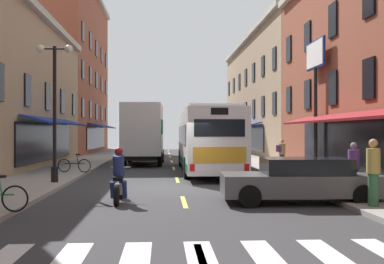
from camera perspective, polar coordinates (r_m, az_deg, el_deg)
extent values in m
cube|color=#333335|center=(17.65, -1.52, -7.07)|extent=(34.80, 80.00, 0.10)
cube|color=#DBCC4C|center=(7.82, 1.30, -15.67)|extent=(0.14, 2.40, 0.01)
cube|color=#DBCC4C|center=(14.17, -0.99, -8.58)|extent=(0.14, 2.40, 0.01)
cube|color=#DBCC4C|center=(20.62, -1.83, -5.90)|extent=(0.14, 2.40, 0.01)
cube|color=#DBCC4C|center=(27.09, -2.27, -4.49)|extent=(0.14, 2.40, 0.01)
cube|color=#DBCC4C|center=(33.57, -2.54, -3.63)|extent=(0.14, 2.40, 0.01)
cube|color=#DBCC4C|center=(40.06, -2.72, -3.05)|extent=(0.14, 2.40, 0.01)
cube|color=#DBCC4C|center=(46.55, -2.85, -2.63)|extent=(0.14, 2.40, 0.01)
cube|color=#DBCC4C|center=(53.05, -2.94, -2.31)|extent=(0.14, 2.40, 0.01)
cube|color=silver|center=(7.94, -15.33, -15.42)|extent=(0.50, 2.80, 0.01)
cube|color=silver|center=(7.81, -7.08, -15.70)|extent=(0.50, 2.80, 0.01)
cube|color=silver|center=(7.82, 1.30, -15.67)|extent=(0.50, 2.80, 0.01)
cube|color=silver|center=(7.99, 9.48, -15.34)|extent=(0.50, 2.80, 0.01)
cube|color=silver|center=(8.30, 17.16, -14.75)|extent=(0.50, 2.80, 0.01)
cube|color=gray|center=(18.39, -20.35, -6.41)|extent=(3.00, 80.00, 0.14)
cube|color=gray|center=(18.80, 16.87, -6.27)|extent=(3.00, 80.00, 0.14)
cube|color=#B2AD9E|center=(29.05, -17.24, 13.06)|extent=(0.44, 19.40, 0.40)
cube|color=black|center=(28.31, -17.36, -1.17)|extent=(0.10, 12.00, 2.10)
cube|color=navy|center=(28.16, -15.95, 1.27)|extent=(1.38, 11.20, 0.44)
cube|color=black|center=(24.53, -19.58, 4.85)|extent=(0.10, 1.00, 1.60)
cube|color=black|center=(28.39, -17.36, 4.19)|extent=(0.10, 1.00, 1.60)
cube|color=black|center=(32.28, -15.67, 3.68)|extent=(0.10, 1.00, 1.60)
cube|color=black|center=(36.19, -14.35, 3.28)|extent=(0.10, 1.00, 1.60)
cube|color=brown|center=(49.08, -16.40, 7.11)|extent=(8.00, 19.90, 16.42)
cube|color=black|center=(47.98, -11.69, -0.70)|extent=(0.10, 12.00, 2.10)
cube|color=navy|center=(47.88, -10.85, 0.73)|extent=(1.38, 11.20, 0.44)
cube|color=black|center=(40.12, -13.29, 2.95)|extent=(0.10, 1.00, 1.60)
cube|color=black|center=(44.07, -12.41, 2.68)|extent=(0.10, 1.00, 1.60)
cube|color=black|center=(48.02, -11.69, 2.46)|extent=(0.10, 1.00, 1.60)
cube|color=black|center=(51.98, -11.07, 2.27)|extent=(0.10, 1.00, 1.60)
cube|color=black|center=(55.94, -10.54, 2.11)|extent=(0.10, 1.00, 1.60)
cube|color=black|center=(40.41, -13.29, 7.49)|extent=(0.10, 1.00, 1.60)
cube|color=black|center=(44.33, -12.41, 6.82)|extent=(0.10, 1.00, 1.60)
cube|color=black|center=(48.26, -11.69, 6.26)|extent=(0.10, 1.00, 1.60)
cube|color=black|center=(52.21, -11.07, 5.78)|extent=(0.10, 1.00, 1.60)
cube|color=black|center=(56.16, -10.54, 5.37)|extent=(0.10, 1.00, 1.60)
cube|color=black|center=(40.96, -13.29, 11.93)|extent=(0.10, 1.00, 1.60)
cube|color=black|center=(44.83, -12.41, 10.88)|extent=(0.10, 1.00, 1.60)
cube|color=black|center=(48.72, -11.69, 10.00)|extent=(0.10, 1.00, 1.60)
cube|color=black|center=(52.63, -11.07, 9.25)|extent=(0.10, 1.00, 1.60)
cube|color=black|center=(56.55, -10.54, 8.60)|extent=(0.10, 1.00, 1.60)
cube|color=black|center=(19.26, 20.95, -1.70)|extent=(0.10, 16.00, 2.10)
cube|color=maroon|center=(18.97, 18.99, 1.90)|extent=(1.38, 14.93, 0.44)
cube|color=black|center=(19.36, 20.94, 6.16)|extent=(0.10, 1.00, 1.60)
cube|color=black|center=(22.86, 16.95, 5.21)|extent=(0.10, 1.00, 1.60)
cube|color=black|center=(26.45, 14.04, 4.50)|extent=(0.10, 1.00, 1.60)
cube|color=black|center=(30.09, 11.83, 3.95)|extent=(0.10, 1.00, 1.60)
cube|color=black|center=(23.37, 16.95, 13.05)|extent=(0.10, 1.00, 1.60)
cube|color=black|center=(26.89, 14.04, 11.31)|extent=(0.10, 1.00, 1.60)
cube|color=black|center=(30.48, 11.83, 9.96)|extent=(0.10, 1.00, 1.60)
cube|color=#9E8466|center=(45.92, 11.61, 4.43)|extent=(8.00, 26.57, 11.36)
cube|color=#B2AD9E|center=(45.75, 6.56, 11.19)|extent=(0.44, 26.07, 0.40)
cube|color=black|center=(44.89, 6.63, -0.75)|extent=(0.10, 16.00, 2.10)
cube|color=navy|center=(44.77, 5.74, 0.78)|extent=(1.38, 14.93, 0.44)
cube|color=black|center=(33.77, 10.10, 3.51)|extent=(0.10, 1.00, 1.60)
cube|color=black|center=(37.47, 8.71, 3.16)|extent=(0.10, 1.00, 1.60)
cube|color=black|center=(41.20, 7.58, 2.87)|extent=(0.10, 1.00, 1.60)
cube|color=black|center=(44.94, 6.63, 2.63)|extent=(0.10, 1.00, 1.60)
cube|color=black|center=(48.69, 5.83, 2.43)|extent=(0.10, 1.00, 1.60)
cube|color=black|center=(52.44, 5.15, 2.25)|extent=(0.10, 1.00, 1.60)
cube|color=black|center=(56.21, 4.55, 2.10)|extent=(0.10, 1.00, 1.60)
cube|color=black|center=(34.12, 10.10, 8.89)|extent=(0.10, 1.00, 1.60)
cube|color=black|center=(37.79, 8.71, 8.01)|extent=(0.10, 1.00, 1.60)
cube|color=black|center=(41.48, 7.58, 7.29)|extent=(0.10, 1.00, 1.60)
cube|color=black|center=(45.20, 6.63, 6.69)|extent=(0.10, 1.00, 1.60)
cube|color=black|center=(48.93, 5.83, 6.17)|extent=(0.10, 1.00, 1.60)
cube|color=black|center=(52.67, 5.15, 5.73)|extent=(0.10, 1.00, 1.60)
cube|color=black|center=(56.42, 4.55, 5.35)|extent=(0.10, 1.00, 1.60)
cylinder|color=black|center=(24.13, 14.97, 1.55)|extent=(0.18, 0.18, 5.27)
cylinder|color=black|center=(24.19, 14.97, -4.42)|extent=(0.40, 0.40, 0.24)
cube|color=navy|center=(24.43, 14.97, 9.21)|extent=(0.10, 2.58, 1.41)
cube|color=white|center=(24.42, 14.84, 9.22)|extent=(0.04, 2.42, 1.25)
cube|color=white|center=(24.45, 15.11, 9.20)|extent=(0.04, 2.42, 1.25)
cube|color=white|center=(24.58, 1.74, -0.85)|extent=(2.61, 12.17, 2.83)
cube|color=silver|center=(24.60, 1.74, 2.59)|extent=(2.41, 10.97, 0.16)
cube|color=black|center=(24.88, 1.68, -0.36)|extent=(2.64, 9.78, 0.96)
cube|color=#19723F|center=(24.62, 1.74, -3.55)|extent=(2.64, 11.78, 0.36)
cube|color=black|center=(30.60, 0.74, -0.30)|extent=(2.25, 0.13, 1.10)
cube|color=black|center=(18.57, 3.40, 0.51)|extent=(2.05, 0.13, 0.70)
cube|color=gold|center=(18.58, 3.40, -2.82)|extent=(2.15, 0.11, 0.64)
cube|color=black|center=(18.58, 3.40, 2.57)|extent=(0.70, 0.10, 0.28)
cube|color=red|center=(18.50, 0.03, -4.41)|extent=(0.20, 0.08, 0.28)
cube|color=red|center=(18.76, 6.74, -4.35)|extent=(0.20, 0.08, 0.28)
cylinder|color=black|center=(28.62, -1.33, -3.26)|extent=(0.31, 1.00, 1.00)
cylinder|color=black|center=(28.80, 3.35, -3.24)|extent=(0.31, 1.00, 1.00)
cylinder|color=black|center=(20.98, -0.59, -4.44)|extent=(0.31, 1.00, 1.00)
cylinder|color=black|center=(21.23, 5.77, -4.39)|extent=(0.31, 1.00, 1.00)
cube|color=#B21E19|center=(32.71, -5.65, -1.02)|extent=(2.36, 2.19, 2.40)
cube|color=black|center=(33.72, -5.54, 0.46)|extent=(2.00, 0.16, 0.80)
cube|color=silver|center=(29.37, -6.08, 0.32)|extent=(2.54, 4.63, 3.18)
cube|color=#196633|center=(29.31, -3.70, 0.63)|extent=(0.14, 2.74, 0.90)
cube|color=black|center=(30.47, -5.94, -2.97)|extent=(2.09, 6.34, 0.24)
cylinder|color=black|center=(32.64, -7.61, -2.95)|extent=(0.31, 0.91, 0.90)
cylinder|color=black|center=(32.49, -3.74, -2.96)|extent=(0.31, 0.91, 0.90)
cylinder|color=black|center=(28.84, -8.37, -3.34)|extent=(0.31, 0.91, 0.90)
cylinder|color=black|center=(28.67, -3.99, -3.35)|extent=(0.31, 0.91, 0.90)
cube|color=#515154|center=(14.28, 13.03, -6.29)|extent=(4.68, 2.08, 0.63)
cube|color=black|center=(14.28, 13.75, -4.14)|extent=(2.56, 1.81, 0.50)
cube|color=red|center=(15.66, 20.52, -4.95)|extent=(0.07, 0.20, 0.14)
cylinder|color=black|center=(13.15, 7.12, -7.86)|extent=(0.65, 0.25, 0.64)
cylinder|color=black|center=(14.88, 6.17, -6.95)|extent=(0.65, 0.25, 0.64)
cylinder|color=black|center=(13.96, 20.36, -7.41)|extent=(0.65, 0.25, 0.64)
cylinder|color=black|center=(15.59, 18.00, -6.63)|extent=(0.65, 0.25, 0.64)
cube|color=silver|center=(42.08, -5.60, -2.16)|extent=(1.78, 4.76, 0.62)
cube|color=black|center=(41.87, -5.61, -1.46)|extent=(1.61, 2.57, 0.47)
cube|color=red|center=(39.75, -6.74, -1.98)|extent=(0.20, 0.06, 0.14)
cube|color=red|center=(39.69, -4.72, -1.98)|extent=(0.20, 0.06, 0.14)
cylinder|color=black|center=(43.80, -6.60, -2.38)|extent=(0.22, 0.64, 0.64)
cylinder|color=black|center=(43.74, -4.43, -2.38)|extent=(0.22, 0.64, 0.64)
cylinder|color=black|center=(40.46, -6.87, -2.57)|extent=(0.22, 0.64, 0.64)
cylinder|color=black|center=(40.39, -4.52, -2.57)|extent=(0.22, 0.64, 0.64)
cylinder|color=black|center=(14.94, -8.71, -6.96)|extent=(0.10, 0.62, 0.62)
cylinder|color=black|center=(13.51, -9.28, -7.70)|extent=(0.12, 0.62, 0.62)
cylinder|color=#B2B2B7|center=(14.79, -8.76, -5.86)|extent=(0.07, 0.33, 0.68)
ellipsoid|color=black|center=(14.35, -8.91, -5.24)|extent=(0.32, 0.56, 0.28)
cube|color=black|center=(13.96, -9.07, -5.67)|extent=(0.26, 0.56, 0.12)
cube|color=#B2B2B7|center=(14.21, -8.98, -6.95)|extent=(0.24, 0.40, 0.30)
cylinder|color=#B2B2B7|center=(14.65, -8.79, -4.31)|extent=(0.62, 0.04, 0.04)
cylinder|color=navy|center=(13.99, -9.04, -4.06)|extent=(0.34, 0.46, 0.66)
sphere|color=maroon|center=(14.08, -9.00, -2.40)|extent=(0.26, 0.26, 0.26)
cylinder|color=navy|center=(14.11, -9.76, -7.00)|extent=(0.14, 0.36, 0.56)
cylinder|color=navy|center=(14.08, -8.29, -7.02)|extent=(0.14, 0.36, 0.56)
torus|color=black|center=(12.35, -20.96, -7.67)|extent=(0.66, 0.05, 0.66)
cylinder|color=#1E7F3F|center=(12.42, -22.48, -6.32)|extent=(0.14, 0.04, 0.50)
cube|color=black|center=(12.39, -22.40, -5.09)|extent=(0.20, 0.12, 0.06)
torus|color=black|center=(23.77, -15.46, -3.99)|extent=(0.66, 0.19, 0.66)
torus|color=black|center=(23.36, -13.11, -4.06)|extent=(0.66, 0.19, 0.66)
cylinder|color=black|center=(23.55, -14.30, -3.78)|extent=(0.98, 0.26, 0.04)
cylinder|color=black|center=(23.47, -13.89, -3.36)|extent=(0.14, 0.07, 0.50)
cube|color=black|center=(23.45, -13.85, -2.70)|extent=(0.22, 0.16, 0.06)
cylinder|color=black|center=(23.71, -15.29, -2.67)|extent=(0.13, 0.48, 0.03)
cylinder|color=navy|center=(25.67, 11.02, -3.58)|extent=(0.28, 0.28, 0.77)
cylinder|color=#B29947|center=(25.64, 11.02, -2.06)|extent=(0.36, 0.36, 0.59)
sphere|color=tan|center=(25.63, 11.02, -1.13)|extent=(0.21, 0.21, 0.21)
cube|color=#66387F|center=(25.48, 10.63, -2.01)|extent=(0.26, 0.30, 0.36)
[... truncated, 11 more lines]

